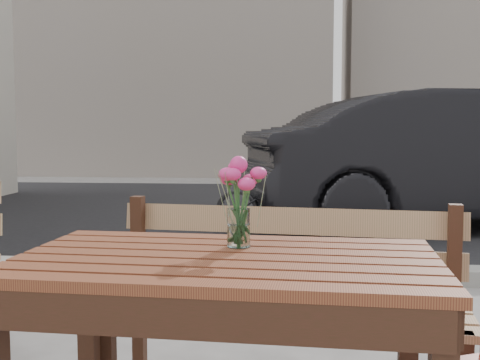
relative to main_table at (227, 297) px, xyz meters
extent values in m
cube|color=black|center=(0.11, 6.86, -0.67)|extent=(30.00, 8.00, 0.00)
cube|color=gray|center=(0.11, 2.86, -0.61)|extent=(30.00, 0.25, 0.12)
cube|color=gray|center=(-2.89, 13.86, 3.33)|extent=(8.00, 3.00, 8.00)
cube|color=gray|center=(5.11, 14.86, 2.33)|extent=(7.00, 3.00, 6.00)
cube|color=#5C2718|center=(0.00, 0.00, 0.12)|extent=(1.35, 0.84, 0.03)
cube|color=#321F10|center=(-0.58, 0.36, -0.29)|extent=(0.07, 0.07, 0.77)
cube|color=#321F10|center=(0.62, 0.29, -0.29)|extent=(0.07, 0.07, 0.77)
cube|color=#96764D|center=(0.16, 0.52, -0.20)|extent=(1.51, 0.58, 0.03)
cube|color=#96764D|center=(0.19, 0.74, 0.05)|extent=(1.47, 0.21, 0.40)
cube|color=#321F10|center=(-0.49, 0.77, -0.22)|extent=(0.06, 0.06, 0.90)
cube|color=#321F10|center=(0.85, 0.61, -0.22)|extent=(0.06, 0.06, 0.90)
cylinder|color=white|center=(0.03, 0.14, 0.20)|extent=(0.08, 0.08, 0.13)
cylinder|color=#347034|center=(0.03, 0.14, 0.26)|extent=(0.05, 0.05, 0.26)
imported|color=black|center=(2.09, 5.59, 0.13)|extent=(5.16, 2.83, 1.61)
imported|color=black|center=(0.08, 4.73, -0.27)|extent=(1.60, 0.80, 0.80)
camera|label=1|loc=(0.20, -1.83, 0.53)|focal=45.00mm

